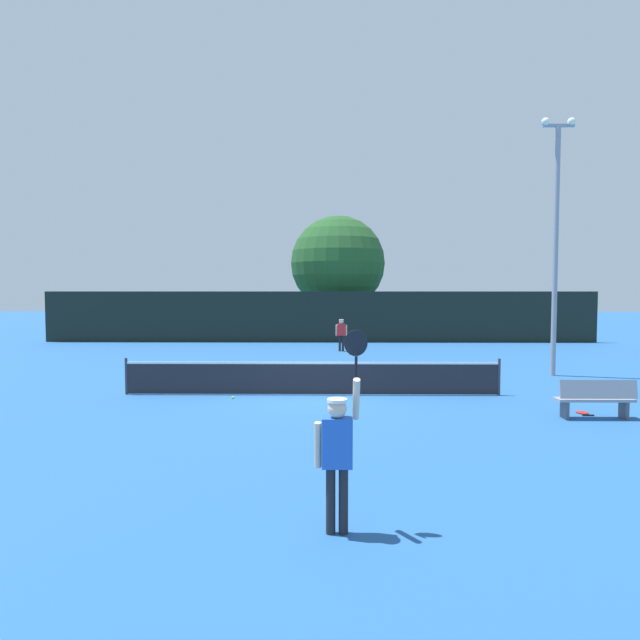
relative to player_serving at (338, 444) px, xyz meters
name	(u,v)px	position (x,y,z in m)	size (l,w,h in m)	color
ground_plane	(312,395)	(-0.58, 9.18, -1.14)	(120.00, 120.00, 0.00)	#235693
tennis_net	(312,377)	(-0.58, 9.18, -0.63)	(10.94, 0.08, 1.07)	#232328
perimeter_fence	(320,317)	(-0.58, 25.25, 0.33)	(31.98, 0.12, 2.95)	black
player_serving	(338,444)	(0.00, 0.00, 0.00)	(0.68, 0.40, 2.57)	blue
player_receiving	(341,332)	(0.57, 20.55, -0.18)	(0.57, 0.23, 1.58)	red
tennis_ball	(233,397)	(-2.79, 8.58, -1.10)	(0.07, 0.07, 0.07)	#CCE033
spare_racket	(583,413)	(6.21, 6.84, -1.12)	(0.28, 0.52, 0.04)	black
courtside_bench	(596,399)	(6.23, 6.25, -0.66)	(1.80, 0.44, 0.95)	gray
light_pole	(556,232)	(7.91, 12.90, 3.95)	(1.18, 0.28, 9.04)	gray
large_tree	(338,263)	(0.55, 29.34, 3.62)	(6.11, 6.11, 7.82)	brown
parked_car_near	(455,321)	(8.95, 32.75, -0.36)	(2.42, 4.41, 1.69)	red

